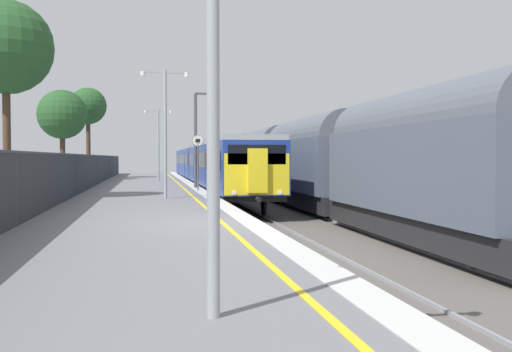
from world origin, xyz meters
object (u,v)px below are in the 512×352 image
Objects in this scene: speed_limit_sign at (198,155)px; platform_lamp_near at (213,31)px; platform_lamp_mid at (165,122)px; freight_train_adjacent_track at (283,159)px; background_tree_left at (5,50)px; platform_lamp_far at (158,138)px; background_tree_right at (87,108)px; signal_gantry at (200,129)px; commuter_train_at_platform at (208,163)px; background_tree_centre at (63,116)px.

speed_limit_sign is 24.38m from platform_lamp_near.
freight_train_adjacent_track is at bearing 56.19° from platform_lamp_mid.
background_tree_left is at bearing 108.47° from platform_lamp_near.
platform_lamp_near is at bearing -90.00° from platform_lamp_far.
platform_lamp_far is 0.70× the size of background_tree_right.
platform_lamp_far is (-2.16, 10.26, -0.22)m from signal_gantry.
signal_gantry is at bearing -64.92° from background_tree_right.
platform_lamp_near is 18.68m from platform_lamp_mid.
commuter_train_at_platform is 8.31× the size of platform_lamp_near.
background_tree_right is at bearing 134.22° from freight_train_adjacent_track.
background_tree_right is (-7.79, 16.64, 2.46)m from signal_gantry.
background_tree_left reaches higher than platform_lamp_far.
commuter_train_at_platform is 22.28m from background_tree_left.
background_tree_left is (-13.91, -11.38, 4.35)m from freight_train_adjacent_track.
background_tree_left reaches higher than commuter_train_at_platform.
background_tree_right reaches higher than commuter_train_at_platform.
platform_lamp_mid is 0.79× the size of background_tree_centre.
platform_lamp_near reaches higher than commuter_train_at_platform.
background_tree_centre is (-6.95, 20.81, 1.64)m from platform_lamp_mid.
platform_lamp_far is at bearing 90.00° from platform_lamp_near.
commuter_train_at_platform is 5.29× the size of background_tree_left.
platform_lamp_far is (0.00, 18.68, -0.06)m from platform_lamp_mid.
platform_lamp_far is at bearing 101.90° from signal_gantry.
freight_train_adjacent_track is (4.00, -8.02, 0.33)m from commuter_train_at_platform.
platform_lamp_mid reaches higher than platform_lamp_far.
platform_lamp_near is 19.96m from background_tree_left.
platform_lamp_mid reaches higher than platform_lamp_near.
commuter_train_at_platform is 0.82× the size of freight_train_adjacent_track.
platform_lamp_far is at bearing -17.04° from background_tree_centre.
commuter_train_at_platform is 11.30m from signal_gantry.
commuter_train_at_platform is at bearing -7.37° from background_tree_centre.
speed_limit_sign is at bearing 85.76° from platform_lamp_near.
commuter_train_at_platform is 4.15m from platform_lamp_far.
background_tree_left is at bearing -91.43° from background_tree_right.
freight_train_adjacent_track is 13.84m from platform_lamp_mid.
platform_lamp_mid is 25.83m from background_tree_right.
platform_lamp_far is 7.47m from background_tree_centre.
freight_train_adjacent_track is 8.26m from speed_limit_sign.
platform_lamp_far reaches higher than speed_limit_sign.
commuter_train_at_platform is at bearing 79.38° from platform_lamp_mid.
background_tree_left is at bearing -145.38° from speed_limit_sign.
commuter_train_at_platform is at bearing 116.55° from freight_train_adjacent_track.
speed_limit_sign is (-0.36, -2.82, -1.51)m from signal_gantry.
signal_gantry reaches higher than platform_lamp_far.
freight_train_adjacent_track is 19.50m from background_tree_right.
freight_train_adjacent_track is at bearing 39.31° from background_tree_left.
freight_train_adjacent_track is 9.61× the size of platform_lamp_mid.
background_tree_centre is (-8.75, 15.21, 2.98)m from speed_limit_sign.
speed_limit_sign is 21.21m from background_tree_right.
signal_gantry is at bearing -97.68° from commuter_train_at_platform.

